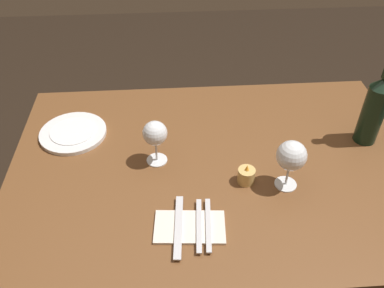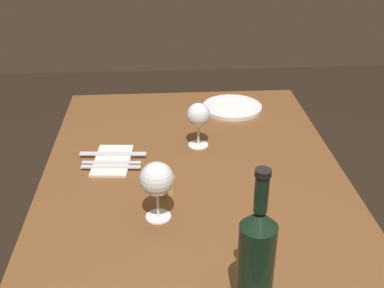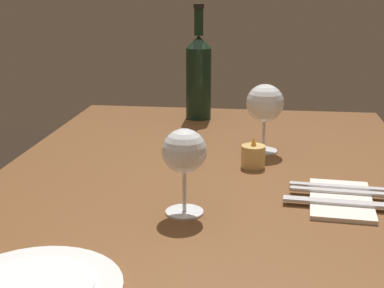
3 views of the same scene
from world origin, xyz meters
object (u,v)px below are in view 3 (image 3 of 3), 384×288
at_px(wine_glass_right, 184,154).
at_px(wine_bottle, 199,75).
at_px(wine_glass_left, 265,104).
at_px(table_knife, 343,203).
at_px(fork_inner, 339,191).
at_px(folded_napkin, 341,200).
at_px(fork_outer, 338,187).
at_px(votive_candle, 253,157).

height_order(wine_glass_right, wine_bottle, wine_bottle).
xyz_separation_m(wine_glass_left, table_knife, (0.33, 0.14, -0.10)).
distance_m(wine_glass_right, fork_inner, 0.31).
distance_m(wine_glass_right, table_knife, 0.30).
bearing_deg(table_knife, fork_inner, 180.00).
bearing_deg(wine_glass_right, wine_bottle, -175.41).
xyz_separation_m(wine_glass_left, wine_bottle, (-0.32, -0.19, 0.01)).
bearing_deg(wine_glass_right, fork_inner, 112.07).
bearing_deg(wine_glass_right, table_knife, 101.61).
relative_size(folded_napkin, fork_outer, 1.10).
height_order(wine_bottle, folded_napkin, wine_bottle).
bearing_deg(wine_bottle, votive_candle, 21.26).
bearing_deg(table_knife, fork_outer, 180.00).
bearing_deg(fork_outer, fork_inner, 0.00).
height_order(votive_candle, fork_inner, votive_candle).
relative_size(wine_glass_right, fork_outer, 0.83).
height_order(fork_inner, fork_outer, same).
height_order(wine_glass_left, fork_outer, wine_glass_left).
bearing_deg(wine_bottle, table_knife, 27.24).
xyz_separation_m(wine_glass_left, votive_candle, (0.12, -0.02, -0.09)).
distance_m(wine_bottle, folded_napkin, 0.71).
height_order(wine_glass_left, wine_bottle, wine_bottle).
height_order(folded_napkin, fork_inner, fork_inner).
bearing_deg(fork_inner, wine_glass_right, -67.93).
distance_m(folded_napkin, fork_outer, 0.05).
relative_size(wine_bottle, fork_outer, 1.82).
bearing_deg(wine_glass_left, wine_glass_right, -19.30).
distance_m(wine_glass_left, wine_glass_right, 0.41).
height_order(wine_bottle, fork_inner, wine_bottle).
xyz_separation_m(wine_glass_right, wine_bottle, (-0.70, -0.06, 0.02)).
bearing_deg(wine_glass_right, fork_outer, 116.40).
height_order(folded_napkin, table_knife, table_knife).
distance_m(wine_glass_right, fork_outer, 0.32).
xyz_separation_m(wine_glass_left, wine_glass_right, (0.38, -0.13, -0.01)).
bearing_deg(wine_glass_right, wine_glass_left, 160.70).
bearing_deg(fork_inner, wine_glass_left, -152.61).
relative_size(folded_napkin, table_knife, 0.94).
distance_m(wine_glass_left, fork_inner, 0.32).
bearing_deg(wine_glass_left, fork_inner, 27.39).
distance_m(wine_glass_left, table_knife, 0.37).
bearing_deg(folded_napkin, votive_candle, -137.89).
bearing_deg(table_knife, folded_napkin, 180.00).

